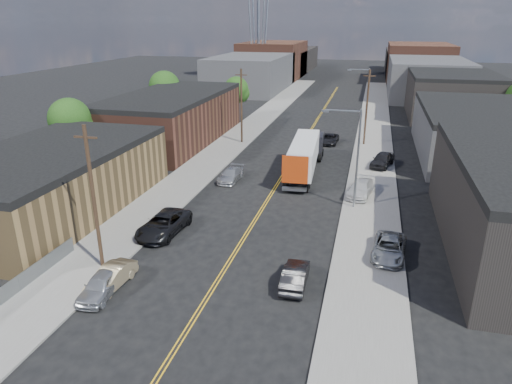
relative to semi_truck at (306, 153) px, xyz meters
The scene contains 32 objects.
ground 25.71m from the semi_truck, 94.91° to the left, with size 260.00×260.00×0.00m, color black.
centerline 10.97m from the semi_truck, 101.78° to the left, with size 0.32×120.00×0.01m, color gold.
sidewalk_left 15.87m from the semi_truck, 138.03° to the left, with size 5.00×140.00×0.15m, color slate.
sidewalk_right 12.98m from the semi_truck, 55.21° to the left, with size 5.00×140.00×0.15m, color slate.
warehouse_tan 26.07m from the semi_truck, 140.77° to the right, with size 12.00×22.00×5.60m.
warehouse_brown 22.35m from the semi_truck, 154.77° to the left, with size 12.00×26.00×6.60m.
industrial_right_b 22.93m from the semi_truck, 30.17° to the left, with size 14.00×24.00×6.10m.
industrial_right_c 42.45m from the semi_truck, 62.17° to the left, with size 14.00×22.00×7.60m.
skyline_left_a 64.48m from the semi_truck, 110.14° to the left, with size 16.00×30.00×8.00m, color #333335.
skyline_right_a 63.11m from the semi_truck, 73.60° to the left, with size 16.00×30.00×8.00m, color #333335.
skyline_left_b 88.39m from the semi_truck, 104.55° to the left, with size 16.00×26.00×10.00m, color #4C291E.
skyline_right_b 87.40m from the semi_truck, 78.24° to the left, with size 16.00×26.00×10.00m, color #4C291E.
skyline_left_c 107.83m from the semi_truck, 101.88° to the left, with size 16.00×40.00×7.00m, color black.
skyline_right_c 107.02m from the semi_truck, 80.42° to the left, with size 16.00×40.00×7.00m, color black.
streetlight_near 11.35m from the semi_truck, 60.32° to the right, with size 3.39×0.25×9.00m.
streetlight_far 26.27m from the semi_truck, 78.04° to the left, with size 3.39×0.25×9.00m.
utility_pole_left_near 26.76m from the semi_truck, 113.00° to the right, with size 1.60×0.26×10.00m.
utility_pole_left_far 15.07m from the semi_truck, 134.66° to the left, with size 1.60×0.26×10.00m.
utility_pole_right 15.08m from the semi_truck, 66.04° to the left, with size 1.60×0.26×10.00m.
tree_left_near 26.68m from the semi_truck, behind, with size 4.85×4.76×7.91m.
tree_left_mid 33.39m from the semi_truck, 141.87° to the left, with size 5.10×5.04×8.37m.
tree_left_far 31.98m from the semi_truck, 120.39° to the left, with size 4.35×4.20×6.97m.
semi_truck is the anchor object (origin of this frame).
car_left_a 28.79m from the semi_truck, 107.39° to the right, with size 1.69×4.19×1.43m, color #B0B3B6.
car_left_b 27.86m from the semi_truck, 107.81° to the right, with size 1.44×4.12×1.36m, color #90805E.
car_left_c 20.43m from the semi_truck, 114.93° to the right, with size 2.65×5.76×1.60m, color black.
car_left_d 8.88m from the semi_truck, 145.33° to the right, with size 1.83×4.50×1.30m, color #A3A4A8.
car_right_oncoming 23.63m from the semi_truck, 83.16° to the right, with size 1.47×4.22×1.39m, color black.
car_right_lot_a 20.26m from the semi_truck, 64.57° to the right, with size 2.24×4.85×1.35m, color #96999A.
car_right_lot_b 9.07m from the semi_truck, 45.60° to the right, with size 1.95×4.80×1.39m, color #B8B8B8.
car_right_lot_c 9.21m from the semi_truck, 23.89° to the left, with size 1.91×4.75×1.62m, color black.
car_ahead_truck 13.35m from the semi_truck, 83.98° to the left, with size 2.12×4.61×1.28m, color black.
Camera 1 is at (8.79, -14.10, 16.01)m, focal length 32.00 mm.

